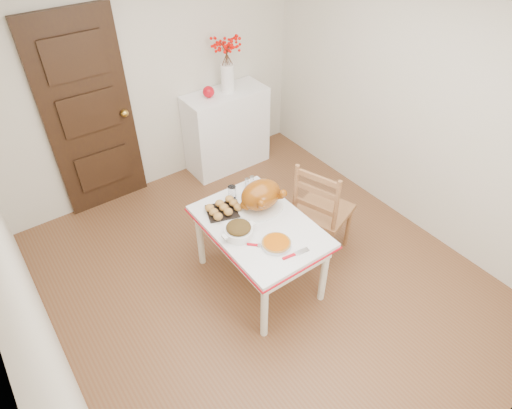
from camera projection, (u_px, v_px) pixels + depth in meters
floor at (265, 279)px, 4.08m from camera, size 3.50×4.00×0.00m
wall_back at (150, 78)px, 4.52m from camera, size 3.50×0.00×2.50m
wall_left at (21, 273)px, 2.49m from camera, size 0.00×4.00×2.50m
wall_right at (418, 105)px, 4.07m from camera, size 0.00×4.00×2.50m
door_back at (90, 118)px, 4.33m from camera, size 0.85×0.06×2.06m
sideboard at (227, 130)px, 5.22m from camera, size 0.96×0.43×0.96m
kitchen_table at (259, 253)px, 3.86m from camera, size 0.79×1.15×0.69m
chair_oak at (323, 208)px, 4.06m from camera, size 0.59×0.59×1.04m
berry_vase at (227, 63)px, 4.73m from camera, size 0.33×0.33×0.65m
apple at (209, 92)px, 4.78m from camera, size 0.13×0.13×0.13m
turkey_platter at (261, 196)px, 3.72m from camera, size 0.45×0.38×0.27m
pumpkin_pie at (276, 243)px, 3.44m from camera, size 0.29×0.29×0.05m
stuffing_dish at (239, 230)px, 3.51m from camera, size 0.33×0.27×0.12m
rolls_tray at (224, 208)px, 3.74m from camera, size 0.35×0.31×0.08m
pie_server at (296, 254)px, 3.38m from camera, size 0.24×0.10×0.01m
carving_knife at (262, 246)px, 3.45m from camera, size 0.21×0.21×0.01m
drinking_glass at (232, 192)px, 3.87m from camera, size 0.08×0.08×0.12m
shaker_pair at (250, 182)px, 4.02m from camera, size 0.10×0.07×0.09m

